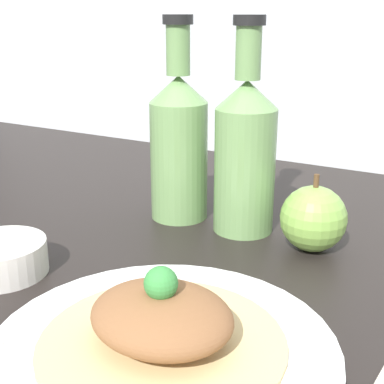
% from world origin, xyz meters
% --- Properties ---
extents(ground_plane, '(1.80, 1.10, 0.04)m').
position_xyz_m(ground_plane, '(0.00, 0.00, -0.02)').
color(ground_plane, black).
extents(plate, '(0.29, 0.29, 0.01)m').
position_xyz_m(plate, '(0.03, -0.11, 0.01)').
color(plate, white).
rests_on(plate, ground_plane).
extents(plated_food, '(0.20, 0.20, 0.07)m').
position_xyz_m(plated_food, '(0.03, -0.11, 0.03)').
color(plated_food, '#D6BC7F').
rests_on(plated_food, plate).
extents(cider_bottle_left, '(0.08, 0.08, 0.27)m').
position_xyz_m(cider_bottle_left, '(-0.12, 0.17, 0.11)').
color(cider_bottle_left, '#729E5B').
rests_on(cider_bottle_left, ground_plane).
extents(cider_bottle_right, '(0.08, 0.08, 0.27)m').
position_xyz_m(cider_bottle_right, '(-0.03, 0.17, 0.11)').
color(cider_bottle_right, '#729E5B').
rests_on(cider_bottle_right, ground_plane).
extents(apple, '(0.08, 0.08, 0.09)m').
position_xyz_m(apple, '(0.07, 0.15, 0.04)').
color(apple, '#84B74C').
rests_on(apple, ground_plane).
extents(dipping_bowl, '(0.10, 0.10, 0.04)m').
position_xyz_m(dipping_bowl, '(-0.20, -0.07, 0.02)').
color(dipping_bowl, silver).
rests_on(dipping_bowl, ground_plane).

